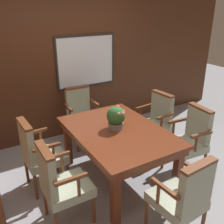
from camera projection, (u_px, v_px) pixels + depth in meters
ground_plane at (114, 183)px, 3.59m from camera, size 14.00×14.00×0.00m
wall_back at (63, 69)px, 4.48m from camera, size 7.20×0.08×2.45m
dining_table at (118, 137)px, 3.43m from camera, size 1.10×1.57×0.75m
chair_right_near at (190, 138)px, 3.65m from camera, size 0.52×0.53×0.98m
chair_head_near at (183, 196)px, 2.56m from camera, size 0.53×0.52×0.98m
chair_left_near at (60, 182)px, 2.76m from camera, size 0.49×0.50×0.98m
chair_head_far at (81, 114)px, 4.43m from camera, size 0.51×0.50×0.98m
chair_left_far at (39, 152)px, 3.31m from camera, size 0.51×0.52×0.98m
chair_right_far at (155, 121)px, 4.17m from camera, size 0.53×0.53×0.98m
potted_plant at (116, 117)px, 3.38m from camera, size 0.26×0.24×0.31m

